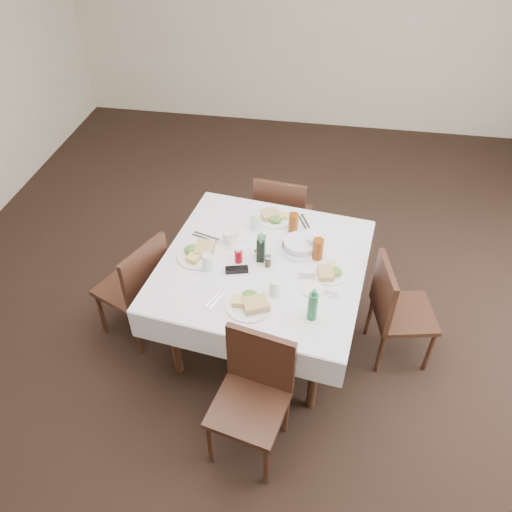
# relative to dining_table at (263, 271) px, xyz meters

# --- Properties ---
(ground_plane) EXTENTS (7.00, 7.00, 0.00)m
(ground_plane) POSITION_rel_dining_table_xyz_m (0.15, 0.07, -0.68)
(ground_plane) COLOR black
(room_shell) EXTENTS (6.04, 7.04, 2.80)m
(room_shell) POSITION_rel_dining_table_xyz_m (0.15, 0.07, 1.03)
(room_shell) COLOR beige
(room_shell) RESTS_ON ground
(dining_table) EXTENTS (1.49, 1.49, 0.76)m
(dining_table) POSITION_rel_dining_table_xyz_m (0.00, 0.00, 0.00)
(dining_table) COLOR black
(dining_table) RESTS_ON ground
(chair_north) EXTENTS (0.46, 0.46, 0.88)m
(chair_north) POSITION_rel_dining_table_xyz_m (0.02, 0.87, -0.18)
(chair_north) COLOR black
(chair_north) RESTS_ON ground
(chair_south) EXTENTS (0.49, 0.49, 0.87)m
(chair_south) POSITION_rel_dining_table_xyz_m (0.07, -0.80, -0.18)
(chair_south) COLOR black
(chair_south) RESTS_ON ground
(chair_east) EXTENTS (0.47, 0.47, 0.84)m
(chair_east) POSITION_rel_dining_table_xyz_m (0.90, 0.00, -0.20)
(chair_east) COLOR black
(chair_east) RESTS_ON ground
(chair_west) EXTENTS (0.55, 0.55, 0.88)m
(chair_west) POSITION_rel_dining_table_xyz_m (-0.87, -0.10, -0.18)
(chair_west) COLOR black
(chair_west) RESTS_ON ground
(meal_north) EXTENTS (0.25, 0.25, 0.05)m
(meal_north) POSITION_rel_dining_table_xyz_m (0.01, 0.47, 0.10)
(meal_north) COLOR white
(meal_north) RESTS_ON dining_table
(meal_south) EXTENTS (0.29, 0.29, 0.06)m
(meal_south) POSITION_rel_dining_table_xyz_m (-0.02, -0.40, 0.10)
(meal_south) COLOR white
(meal_south) RESTS_ON dining_table
(meal_east) EXTENTS (0.24, 0.24, 0.05)m
(meal_east) POSITION_rel_dining_table_xyz_m (0.44, -0.05, 0.10)
(meal_east) COLOR white
(meal_east) RESTS_ON dining_table
(meal_west) EXTENTS (0.29, 0.29, 0.06)m
(meal_west) POSITION_rel_dining_table_xyz_m (-0.44, -0.01, 0.11)
(meal_west) COLOR white
(meal_west) RESTS_ON dining_table
(side_plate_a) EXTENTS (0.16, 0.16, 0.01)m
(side_plate_a) POSITION_rel_dining_table_xyz_m (-0.20, 0.24, 0.09)
(side_plate_a) COLOR white
(side_plate_a) RESTS_ON dining_table
(side_plate_b) EXTENTS (0.15, 0.15, 0.01)m
(side_plate_b) POSITION_rel_dining_table_xyz_m (0.34, -0.21, 0.09)
(side_plate_b) COLOR white
(side_plate_b) RESTS_ON dining_table
(water_n) EXTENTS (0.07, 0.07, 0.13)m
(water_n) POSITION_rel_dining_table_xyz_m (-0.11, 0.34, 0.15)
(water_n) COLOR silver
(water_n) RESTS_ON dining_table
(water_s) EXTENTS (0.07, 0.07, 0.12)m
(water_s) POSITION_rel_dining_table_xyz_m (0.12, -0.29, 0.14)
(water_s) COLOR silver
(water_s) RESTS_ON dining_table
(water_e) EXTENTS (0.07, 0.07, 0.12)m
(water_e) POSITION_rel_dining_table_xyz_m (0.30, 0.16, 0.14)
(water_e) COLOR silver
(water_e) RESTS_ON dining_table
(water_w) EXTENTS (0.06, 0.06, 0.12)m
(water_w) POSITION_rel_dining_table_xyz_m (-0.35, -0.13, 0.14)
(water_w) COLOR silver
(water_w) RESTS_ON dining_table
(iced_tea_a) EXTENTS (0.07, 0.07, 0.15)m
(iced_tea_a) POSITION_rel_dining_table_xyz_m (0.16, 0.36, 0.15)
(iced_tea_a) COLOR brown
(iced_tea_a) RESTS_ON dining_table
(iced_tea_b) EXTENTS (0.07, 0.07, 0.15)m
(iced_tea_b) POSITION_rel_dining_table_xyz_m (0.35, 0.10, 0.16)
(iced_tea_b) COLOR brown
(iced_tea_b) RESTS_ON dining_table
(bread_basket) EXTENTS (0.25, 0.25, 0.08)m
(bread_basket) POSITION_rel_dining_table_xyz_m (0.23, 0.15, 0.12)
(bread_basket) COLOR silver
(bread_basket) RESTS_ON dining_table
(oil_cruet_dark) EXTENTS (0.05, 0.05, 0.20)m
(oil_cruet_dark) POSITION_rel_dining_table_xyz_m (-0.02, 0.01, 0.17)
(oil_cruet_dark) COLOR black
(oil_cruet_dark) RESTS_ON dining_table
(oil_cruet_green) EXTENTS (0.06, 0.06, 0.23)m
(oil_cruet_green) POSITION_rel_dining_table_xyz_m (-0.02, 0.04, 0.18)
(oil_cruet_green) COLOR #216B39
(oil_cruet_green) RESTS_ON dining_table
(ketchup_bottle) EXTENTS (0.05, 0.05, 0.11)m
(ketchup_bottle) POSITION_rel_dining_table_xyz_m (-0.16, -0.02, 0.13)
(ketchup_bottle) COLOR #A00613
(ketchup_bottle) RESTS_ON dining_table
(salt_shaker) EXTENTS (0.04, 0.04, 0.08)m
(salt_shaker) POSITION_rel_dining_table_xyz_m (-0.04, 0.01, 0.12)
(salt_shaker) COLOR white
(salt_shaker) RESTS_ON dining_table
(pepper_shaker) EXTENTS (0.04, 0.04, 0.09)m
(pepper_shaker) POSITION_rel_dining_table_xyz_m (0.04, -0.04, 0.12)
(pepper_shaker) COLOR #3C3021
(pepper_shaker) RESTS_ON dining_table
(coffee_mug) EXTENTS (0.14, 0.14, 0.10)m
(coffee_mug) POSITION_rel_dining_table_xyz_m (-0.26, 0.16, 0.13)
(coffee_mug) COLOR white
(coffee_mug) RESTS_ON dining_table
(sunglasses) EXTENTS (0.16, 0.08, 0.03)m
(sunglasses) POSITION_rel_dining_table_xyz_m (-0.15, -0.12, 0.10)
(sunglasses) COLOR black
(sunglasses) RESTS_ON dining_table
(green_bottle) EXTENTS (0.06, 0.06, 0.23)m
(green_bottle) POSITION_rel_dining_table_xyz_m (0.36, -0.44, 0.18)
(green_bottle) COLOR #216B39
(green_bottle) RESTS_ON dining_table
(sugar_caddy) EXTENTS (0.10, 0.06, 0.05)m
(sugar_caddy) POSITION_rel_dining_table_xyz_m (0.30, -0.08, 0.11)
(sugar_caddy) COLOR white
(sugar_caddy) RESTS_ON dining_table
(cutlery_n) EXTENTS (0.11, 0.18, 0.01)m
(cutlery_n) POSITION_rel_dining_table_xyz_m (0.23, 0.48, 0.08)
(cutlery_n) COLOR silver
(cutlery_n) RESTS_ON dining_table
(cutlery_s) EXTENTS (0.11, 0.20, 0.01)m
(cutlery_s) POSITION_rel_dining_table_xyz_m (-0.23, -0.38, 0.08)
(cutlery_s) COLOR silver
(cutlery_s) RESTS_ON dining_table
(cutlery_e) EXTENTS (0.18, 0.08, 0.01)m
(cutlery_e) POSITION_rel_dining_table_xyz_m (0.43, -0.22, 0.08)
(cutlery_e) COLOR silver
(cutlery_e) RESTS_ON dining_table
(cutlery_w) EXTENTS (0.21, 0.11, 0.01)m
(cutlery_w) POSITION_rel_dining_table_xyz_m (-0.44, 0.18, 0.08)
(cutlery_w) COLOR silver
(cutlery_w) RESTS_ON dining_table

